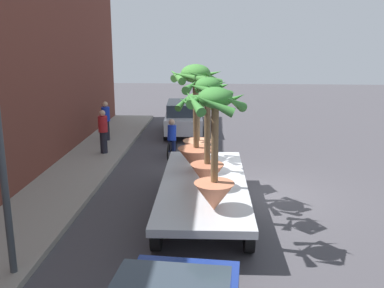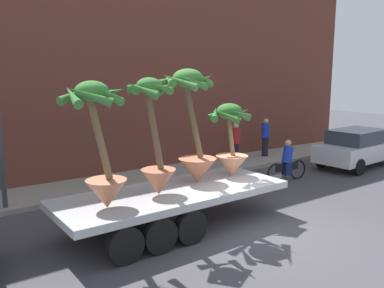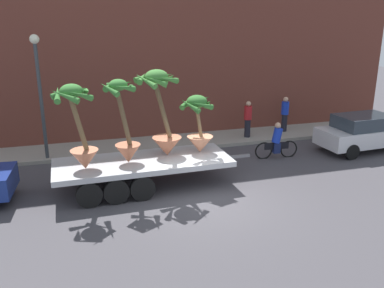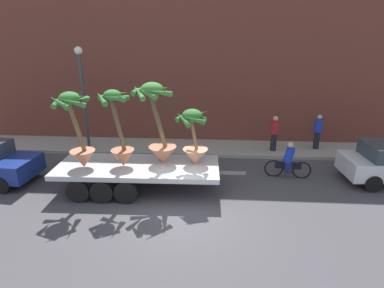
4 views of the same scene
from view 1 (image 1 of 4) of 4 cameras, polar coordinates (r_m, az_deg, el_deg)
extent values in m
plane|color=#423F44|center=(13.63, 8.72, -6.38)|extent=(60.00, 60.00, 0.00)
cube|color=gray|center=(14.36, -16.40, -5.41)|extent=(24.00, 2.20, 0.15)
cube|color=#B7BABF|center=(11.57, 1.52, -5.29)|extent=(5.95, 2.34, 0.18)
cylinder|color=black|center=(10.08, -4.62, -11.42)|extent=(0.80, 0.24, 0.80)
cylinder|color=black|center=(10.05, 7.37, -11.56)|extent=(0.80, 0.24, 0.80)
cylinder|color=black|center=(10.82, -4.10, -9.54)|extent=(0.80, 0.24, 0.80)
cylinder|color=black|center=(10.80, 6.98, -9.66)|extent=(0.80, 0.24, 0.80)
cylinder|color=black|center=(11.58, -3.66, -7.90)|extent=(0.80, 0.24, 0.80)
cylinder|color=black|center=(11.56, 6.65, -8.01)|extent=(0.80, 0.24, 0.80)
cube|color=slate|center=(14.91, 1.68, -1.42)|extent=(1.00, 0.12, 0.10)
cone|color=#B26647|center=(12.30, 0.53, -2.05)|extent=(1.01, 1.01, 0.66)
cylinder|color=brown|center=(11.85, 0.50, 4.13)|extent=(0.66, 0.16, 2.06)
ellipsoid|color=#428438|center=(11.56, 0.48, 9.11)|extent=(0.77, 0.77, 0.48)
cone|color=#428438|center=(12.01, 0.29, 8.96)|extent=(0.32, 0.92, 0.49)
cone|color=#428438|center=(11.80, -1.22, 9.01)|extent=(0.84, 0.61, 0.37)
cone|color=#428438|center=(11.41, -2.04, 8.85)|extent=(1.06, 0.58, 0.39)
cone|color=#428438|center=(11.13, -0.54, 8.74)|extent=(0.54, 0.98, 0.36)
cone|color=#428438|center=(11.14, 1.65, 8.58)|extent=(0.67, 0.95, 0.50)
cone|color=#428438|center=(11.44, 2.35, 8.68)|extent=(0.83, 0.43, 0.47)
cone|color=#428438|center=(11.86, 2.29, 9.01)|extent=(0.86, 0.79, 0.41)
cone|color=#B26647|center=(10.97, 1.97, -4.19)|extent=(0.83, 0.83, 0.62)
cylinder|color=brown|center=(10.53, 2.01, 2.34)|extent=(0.50, 0.15, 1.97)
ellipsoid|color=#387A33|center=(10.27, 2.04, 7.62)|extent=(0.58, 0.58, 0.36)
cone|color=#387A33|center=(10.65, 2.48, 7.56)|extent=(0.34, 0.81, 0.39)
cone|color=#387A33|center=(10.39, -0.14, 7.52)|extent=(0.86, 0.39, 0.33)
cone|color=#387A33|center=(10.01, 1.20, 7.21)|extent=(0.47, 0.65, 0.32)
cone|color=#387A33|center=(9.97, 3.35, 6.99)|extent=(0.64, 0.75, 0.46)
cone|color=#387A33|center=(10.44, 3.76, 7.44)|extent=(0.73, 0.53, 0.36)
cone|color=#C17251|center=(9.65, 2.87, -6.81)|extent=(0.88, 0.88, 0.63)
cylinder|color=brown|center=(9.16, 2.96, 0.28)|extent=(0.54, 0.16, 1.88)
ellipsoid|color=#387A33|center=(8.87, 3.03, 6.02)|extent=(0.68, 0.68, 0.43)
cone|color=#387A33|center=(9.33, 2.85, 6.21)|extent=(0.27, 0.95, 0.36)
cone|color=#387A33|center=(9.04, 0.91, 5.92)|extent=(0.78, 0.52, 0.36)
cone|color=#387A33|center=(8.71, 0.22, 5.48)|extent=(0.94, 0.55, 0.47)
cone|color=#387A33|center=(8.49, 2.91, 5.10)|extent=(0.23, 0.82, 0.50)
cone|color=#387A33|center=(8.70, 5.59, 5.35)|extent=(0.88, 0.56, 0.48)
cone|color=#387A33|center=(9.13, 5.20, 5.74)|extent=(0.81, 0.67, 0.50)
cone|color=tan|center=(13.47, 0.75, -0.76)|extent=(0.92, 0.92, 0.59)
cylinder|color=brown|center=(13.20, 0.75, 3.04)|extent=(0.32, 0.12, 1.26)
ellipsoid|color=#387A33|center=(13.04, 0.75, 5.69)|extent=(0.71, 0.71, 0.44)
cone|color=#387A33|center=(13.43, 1.00, 5.58)|extent=(0.28, 0.81, 0.50)
cone|color=#387A33|center=(13.22, -1.10, 5.52)|extent=(0.94, 0.48, 0.48)
cone|color=#387A33|center=(12.77, -0.47, 5.23)|extent=(0.68, 0.74, 0.43)
cone|color=#387A33|center=(12.74, 1.78, 5.12)|extent=(0.65, 0.75, 0.49)
cone|color=#387A33|center=(13.12, 2.40, 5.47)|extent=(0.82, 0.38, 0.41)
torus|color=black|center=(17.86, -2.26, -0.13)|extent=(0.74, 0.12, 0.74)
torus|color=black|center=(16.81, -2.95, -1.04)|extent=(0.74, 0.12, 0.74)
cube|color=black|center=(17.29, -2.60, 0.01)|extent=(1.04, 0.15, 0.28)
cylinder|color=#1938C6|center=(17.19, -2.62, 1.46)|extent=(0.47, 0.38, 0.65)
sphere|color=tan|center=(17.10, -2.64, 2.83)|extent=(0.24, 0.24, 0.24)
cube|color=navy|center=(17.31, -2.60, -0.25)|extent=(0.30, 0.26, 0.44)
cube|color=silver|center=(21.32, -1.05, 3.14)|extent=(4.33, 1.96, 0.70)
cube|color=#2D3842|center=(21.00, -1.06, 4.72)|extent=(2.42, 1.68, 0.56)
cylinder|color=black|center=(22.76, -3.02, 2.93)|extent=(0.65, 0.24, 0.64)
cylinder|color=black|center=(22.74, 1.04, 2.94)|extent=(0.65, 0.24, 0.64)
cylinder|color=black|center=(20.08, -3.40, 1.41)|extent=(0.65, 0.24, 0.64)
cylinder|color=black|center=(20.05, 1.20, 1.41)|extent=(0.65, 0.24, 0.64)
cylinder|color=black|center=(19.78, -11.02, 1.73)|extent=(0.28, 0.28, 0.85)
cylinder|color=#1938C6|center=(19.63, -11.12, 3.82)|extent=(0.36, 0.36, 0.62)
sphere|color=tan|center=(19.56, -11.18, 5.06)|extent=(0.24, 0.24, 0.24)
cylinder|color=black|center=(17.64, -11.36, 0.21)|extent=(0.28, 0.28, 0.85)
cylinder|color=red|center=(17.48, -11.47, 2.55)|extent=(0.36, 0.36, 0.62)
sphere|color=tan|center=(17.40, -11.54, 3.93)|extent=(0.24, 0.24, 0.24)
cylinder|color=#383D42|center=(8.92, -23.37, -2.26)|extent=(0.14, 0.14, 4.50)
camera|label=2|loc=(9.70, 56.15, 2.49)|focal=37.14mm
camera|label=3|loc=(15.47, 60.14, 10.75)|focal=38.56mm
camera|label=4|loc=(17.06, 41.74, 13.60)|focal=29.87mm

